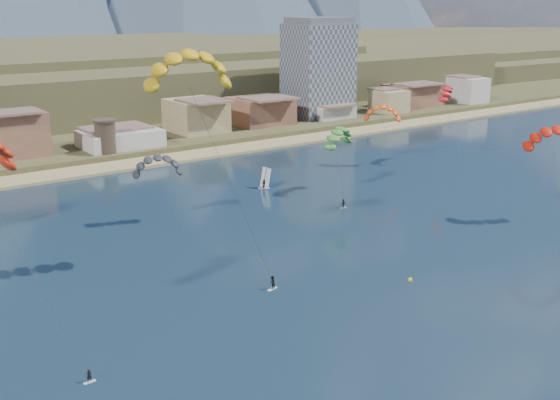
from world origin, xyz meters
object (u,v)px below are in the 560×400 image
apartment_tower (318,68)px  kitesurfer_orange (555,134)px  watchtower (105,136)px  windsurfer (265,182)px  kitesurfer_yellow (189,64)px  kitesurfer_green (338,134)px  buoy (410,280)px

apartment_tower → kitesurfer_orange: size_ratio=1.58×
kitesurfer_orange → watchtower: bearing=116.6°
apartment_tower → windsurfer: bearing=-136.5°
kitesurfer_yellow → kitesurfer_green: (45.58, 20.90, -18.18)m
watchtower → kitesurfer_green: size_ratio=0.51×
apartment_tower → kitesurfer_yellow: apartment_tower is taller
apartment_tower → watchtower: 82.02m
windsurfer → kitesurfer_green: bearing=-46.1°
kitesurfer_yellow → kitesurfer_orange: (64.40, -16.42, -14.50)m
watchtower → buoy: size_ratio=13.27×
kitesurfer_green → buoy: 49.56m
watchtower → kitesurfer_green: 63.57m
apartment_tower → kitesurfer_yellow: bearing=-136.8°
kitesurfer_yellow → kitesurfer_green: bearing=24.6°
kitesurfer_orange → kitesurfer_green: kitesurfer_orange is taller
kitesurfer_orange → buoy: 44.45m
kitesurfer_orange → buoy: size_ratio=31.15×
kitesurfer_green → buoy: bearing=-117.7°
watchtower → kitesurfer_green: kitesurfer_green is taller
kitesurfer_orange → buoy: (-41.15, -5.18, -16.00)m
apartment_tower → kitesurfer_green: (-51.71, -70.61, -5.39)m
apartment_tower → kitesurfer_yellow: (-97.29, -91.51, 12.79)m
kitesurfer_yellow → watchtower: bearing=77.4°
kitesurfer_yellow → windsurfer: (34.71, 32.21, -29.18)m
apartment_tower → windsurfer: (-62.57, -59.30, -16.39)m
apartment_tower → kitesurfer_orange: bearing=-106.9°
kitesurfer_orange → kitesurfer_green: 41.96m
windsurfer → kitesurfer_yellow: bearing=-137.1°
kitesurfer_green → kitesurfer_yellow: bearing=-155.4°
apartment_tower → watchtower: size_ratio=3.72×
kitesurfer_yellow → kitesurfer_orange: size_ratio=1.70×
watchtower → windsurfer: 48.78m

